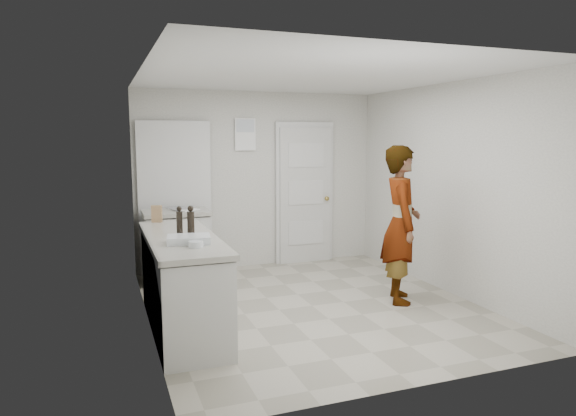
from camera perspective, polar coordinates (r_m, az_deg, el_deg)
name	(u,v)px	position (r m, az deg, el deg)	size (l,w,h in m)	color
ground	(312,306)	(5.81, 2.69, -10.80)	(4.00, 4.00, 0.00)	gray
room_shell	(248,196)	(7.34, -4.47, 1.31)	(4.00, 4.00, 4.00)	#ADABA3
main_counter	(182,286)	(5.12, -11.65, -8.53)	(0.64, 1.96, 0.93)	beige
side_counter	(177,248)	(6.83, -12.22, -4.41)	(0.84, 0.61, 0.93)	beige
person	(401,224)	(5.92, 12.43, -1.79)	(0.65, 0.43, 1.77)	silver
cake_mix_box	(157,214)	(5.86, -14.37, -0.63)	(0.11, 0.05, 0.19)	#896444
spice_jar	(180,222)	(5.61, -11.89, -1.49)	(0.05, 0.05, 0.08)	tan
oil_cruet_a	(191,220)	(5.09, -10.75, -1.34)	(0.07, 0.07, 0.28)	black
oil_cruet_b	(179,221)	(5.11, -11.97, -1.37)	(0.06, 0.06, 0.27)	black
baking_dish	(189,240)	(4.66, -10.97, -3.46)	(0.41, 0.32, 0.07)	silver
egg_bowl	(196,244)	(4.47, -10.22, -3.99)	(0.13, 0.13, 0.05)	silver
papers	(184,209)	(6.81, -11.53, -0.14)	(0.27, 0.34, 0.01)	white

